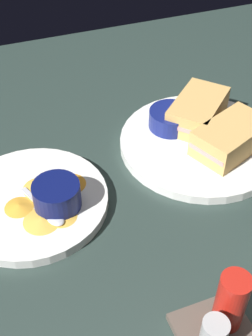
# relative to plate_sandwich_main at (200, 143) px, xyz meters

# --- Properties ---
(ground_plane) EXTENTS (1.10, 1.10, 0.03)m
(ground_plane) POSITION_rel_plate_sandwich_main_xyz_m (0.05, 0.04, -0.02)
(ground_plane) COLOR #283833
(plate_sandwich_main) EXTENTS (0.28, 0.28, 0.02)m
(plate_sandwich_main) POSITION_rel_plate_sandwich_main_xyz_m (0.00, 0.00, 0.00)
(plate_sandwich_main) COLOR white
(plate_sandwich_main) RESTS_ON ground_plane
(sandwich_half_near) EXTENTS (0.15, 0.12, 0.05)m
(sandwich_half_near) POSITION_rel_plate_sandwich_main_xyz_m (-0.03, 0.04, 0.03)
(sandwich_half_near) COLOR tan
(sandwich_half_near) RESTS_ON plate_sandwich_main
(sandwich_half_far) EXTENTS (0.15, 0.14, 0.05)m
(sandwich_half_far) POSITION_rel_plate_sandwich_main_xyz_m (-0.02, -0.05, 0.03)
(sandwich_half_far) COLOR tan
(sandwich_half_far) RESTS_ON plate_sandwich_main
(ramekin_dark_sauce) EXTENTS (0.08, 0.08, 0.03)m
(ramekin_dark_sauce) POSITION_rel_plate_sandwich_main_xyz_m (0.03, -0.05, 0.03)
(ramekin_dark_sauce) COLOR navy
(ramekin_dark_sauce) RESTS_ON plate_sandwich_main
(spoon_by_dark_ramekin) EXTENTS (0.09, 0.07, 0.01)m
(spoon_by_dark_ramekin) POSITION_rel_plate_sandwich_main_xyz_m (-0.02, -0.02, 0.01)
(spoon_by_dark_ramekin) COLOR silver
(spoon_by_dark_ramekin) RESTS_ON plate_sandwich_main
(plate_chips_companion) EXTENTS (0.24, 0.24, 0.02)m
(plate_chips_companion) POSITION_rel_plate_sandwich_main_xyz_m (0.31, 0.03, 0.00)
(plate_chips_companion) COLOR white
(plate_chips_companion) RESTS_ON ground_plane
(ramekin_light_gravy) EXTENTS (0.07, 0.07, 0.04)m
(ramekin_light_gravy) POSITION_rel_plate_sandwich_main_xyz_m (0.27, 0.06, 0.03)
(ramekin_light_gravy) COLOR #0C144C
(ramekin_light_gravy) RESTS_ON plate_chips_companion
(spoon_by_gravy_ramekin) EXTENTS (0.05, 0.10, 0.01)m
(spoon_by_gravy_ramekin) POSITION_rel_plate_sandwich_main_xyz_m (0.29, 0.08, 0.01)
(spoon_by_gravy_ramekin) COLOR silver
(spoon_by_gravy_ramekin) RESTS_ON plate_chips_companion
(plantain_chip_scatter) EXTENTS (0.15, 0.14, 0.01)m
(plantain_chip_scatter) POSITION_rel_plate_sandwich_main_xyz_m (0.29, 0.05, 0.01)
(plantain_chip_scatter) COLOR orange
(plantain_chip_scatter) RESTS_ON plate_chips_companion
(condiment_caddy) EXTENTS (0.09, 0.09, 0.10)m
(condiment_caddy) POSITION_rel_plate_sandwich_main_xyz_m (0.15, 0.32, 0.03)
(condiment_caddy) COLOR brown
(condiment_caddy) RESTS_ON ground_plane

